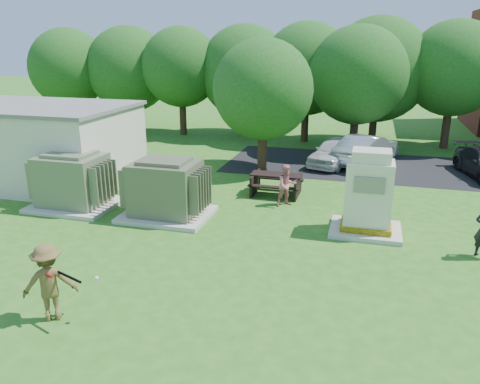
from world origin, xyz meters
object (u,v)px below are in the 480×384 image
(person_at_picnic, at_px, (287,185))
(car_white, at_px, (334,152))
(batter, at_px, (49,282))
(car_silver_a, at_px, (367,149))
(transformer_right, at_px, (166,190))
(picnic_table, at_px, (276,182))
(generator_cabinet, at_px, (368,197))
(transformer_left, at_px, (73,182))

(person_at_picnic, bearing_deg, car_white, 43.39)
(batter, height_order, car_silver_a, batter)
(transformer_right, bearing_deg, picnic_table, 46.98)
(generator_cabinet, bearing_deg, car_white, 101.49)
(transformer_right, height_order, picnic_table, transformer_right)
(picnic_table, xyz_separation_m, person_at_picnic, (0.62, -1.16, 0.25))
(transformer_right, relative_size, person_at_picnic, 1.91)
(transformer_right, xyz_separation_m, batter, (0.17, -6.54, -0.08))
(person_at_picnic, bearing_deg, batter, -148.68)
(transformer_left, xyz_separation_m, picnic_table, (6.91, 3.44, -0.43))
(generator_cabinet, relative_size, car_silver_a, 0.59)
(transformer_right, height_order, car_white, transformer_right)
(batter, relative_size, car_white, 0.45)
(picnic_table, height_order, batter, batter)
(car_white, bearing_deg, car_silver_a, 37.45)
(transformer_right, xyz_separation_m, picnic_table, (3.21, 3.44, -0.43))
(batter, relative_size, car_silver_a, 0.39)
(transformer_right, xyz_separation_m, car_silver_a, (6.57, 9.41, -0.22))
(car_white, relative_size, car_silver_a, 0.86)
(transformer_left, distance_m, batter, 7.60)
(batter, bearing_deg, car_white, -138.16)
(transformer_left, xyz_separation_m, car_white, (8.74, 8.84, -0.30))
(transformer_left, distance_m, person_at_picnic, 7.87)
(batter, height_order, car_white, batter)
(batter, distance_m, car_silver_a, 17.19)
(transformer_right, bearing_deg, transformer_left, 180.00)
(batter, bearing_deg, transformer_left, -89.99)
(picnic_table, distance_m, person_at_picnic, 1.34)
(person_at_picnic, height_order, car_white, person_at_picnic)
(batter, xyz_separation_m, car_silver_a, (6.40, 15.95, -0.14))
(transformer_left, xyz_separation_m, person_at_picnic, (7.53, 2.28, -0.18))
(transformer_right, height_order, car_silver_a, transformer_right)
(transformer_left, xyz_separation_m, transformer_right, (3.70, 0.00, 0.00))
(transformer_right, relative_size, picnic_table, 1.50)
(generator_cabinet, bearing_deg, transformer_right, -176.54)
(transformer_left, xyz_separation_m, generator_cabinet, (10.45, 0.41, 0.22))
(transformer_left, bearing_deg, person_at_picnic, 16.82)
(transformer_right, bearing_deg, person_at_picnic, 30.74)
(transformer_left, height_order, car_white, transformer_left)
(picnic_table, xyz_separation_m, car_silver_a, (3.36, 5.98, 0.22))
(transformer_left, distance_m, car_silver_a, 13.93)
(transformer_right, xyz_separation_m, person_at_picnic, (3.83, 2.28, -0.18))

